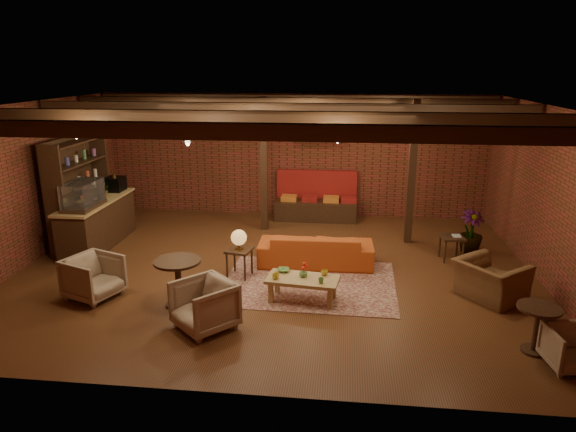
# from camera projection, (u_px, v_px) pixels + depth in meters

# --- Properties ---
(floor) EXTENTS (10.00, 10.00, 0.00)m
(floor) POSITION_uv_depth(u_px,v_px,m) (274.00, 270.00, 10.16)
(floor) COLOR #402610
(floor) RESTS_ON ground
(ceiling) EXTENTS (10.00, 8.00, 0.02)m
(ceiling) POSITION_uv_depth(u_px,v_px,m) (273.00, 105.00, 9.25)
(ceiling) COLOR black
(ceiling) RESTS_ON wall_back
(wall_back) EXTENTS (10.00, 0.02, 3.20)m
(wall_back) POSITION_uv_depth(u_px,v_px,m) (295.00, 156.00, 13.52)
(wall_back) COLOR brown
(wall_back) RESTS_ON ground
(wall_front) EXTENTS (10.00, 0.02, 3.20)m
(wall_front) POSITION_uv_depth(u_px,v_px,m) (226.00, 274.00, 5.90)
(wall_front) COLOR brown
(wall_front) RESTS_ON ground
(wall_left) EXTENTS (0.02, 8.00, 3.20)m
(wall_left) POSITION_uv_depth(u_px,v_px,m) (26.00, 185.00, 10.24)
(wall_left) COLOR brown
(wall_left) RESTS_ON ground
(wall_right) EXTENTS (0.02, 8.00, 3.20)m
(wall_right) POSITION_uv_depth(u_px,v_px,m) (550.00, 199.00, 9.18)
(wall_right) COLOR brown
(wall_right) RESTS_ON ground
(ceiling_beams) EXTENTS (9.80, 6.40, 0.22)m
(ceiling_beams) POSITION_uv_depth(u_px,v_px,m) (273.00, 112.00, 9.29)
(ceiling_beams) COLOR black
(ceiling_beams) RESTS_ON ceiling
(ceiling_pipe) EXTENTS (9.60, 0.12, 0.12)m
(ceiling_pipe) POSITION_uv_depth(u_px,v_px,m) (284.00, 116.00, 10.88)
(ceiling_pipe) COLOR black
(ceiling_pipe) RESTS_ON ceiling
(post_left) EXTENTS (0.16, 0.16, 3.20)m
(post_left) POSITION_uv_depth(u_px,v_px,m) (264.00, 165.00, 12.25)
(post_left) COLOR black
(post_left) RESTS_ON ground
(post_right) EXTENTS (0.16, 0.16, 3.20)m
(post_right) POSITION_uv_depth(u_px,v_px,m) (412.00, 173.00, 11.32)
(post_right) COLOR black
(post_right) RESTS_ON ground
(service_counter) EXTENTS (0.80, 2.50, 1.60)m
(service_counter) POSITION_uv_depth(u_px,v_px,m) (97.00, 211.00, 11.33)
(service_counter) COLOR black
(service_counter) RESTS_ON ground
(plant_counter) EXTENTS (0.35, 0.39, 0.30)m
(plant_counter) POSITION_uv_depth(u_px,v_px,m) (103.00, 191.00, 11.39)
(plant_counter) COLOR #337F33
(plant_counter) RESTS_ON service_counter
(shelving_hutch) EXTENTS (0.52, 2.00, 2.40)m
(shelving_hutch) POSITION_uv_depth(u_px,v_px,m) (80.00, 192.00, 11.35)
(shelving_hutch) COLOR black
(shelving_hutch) RESTS_ON ground
(banquette) EXTENTS (2.10, 0.70, 1.00)m
(banquette) POSITION_uv_depth(u_px,v_px,m) (316.00, 201.00, 13.34)
(banquette) COLOR maroon
(banquette) RESTS_ON ground
(service_sign) EXTENTS (0.86, 0.06, 0.30)m
(service_sign) POSITION_uv_depth(u_px,v_px,m) (316.00, 132.00, 12.39)
(service_sign) COLOR #FF3819
(service_sign) RESTS_ON ceiling
(ceiling_spotlights) EXTENTS (6.40, 4.40, 0.28)m
(ceiling_spotlights) POSITION_uv_depth(u_px,v_px,m) (273.00, 124.00, 9.35)
(ceiling_spotlights) COLOR black
(ceiling_spotlights) RESTS_ON ceiling
(rug) EXTENTS (3.22, 2.49, 0.01)m
(rug) POSITION_uv_depth(u_px,v_px,m) (309.00, 283.00, 9.54)
(rug) COLOR maroon
(rug) RESTS_ON floor
(sofa) EXTENTS (2.31, 0.94, 0.67)m
(sofa) POSITION_uv_depth(u_px,v_px,m) (316.00, 249.00, 10.35)
(sofa) COLOR #AB4417
(sofa) RESTS_ON floor
(coffee_table) EXTENTS (1.28, 0.75, 0.67)m
(coffee_table) POSITION_uv_depth(u_px,v_px,m) (302.00, 280.00, 8.76)
(coffee_table) COLOR #A2834C
(coffee_table) RESTS_ON floor
(side_table_lamp) EXTENTS (0.53, 0.53, 0.94)m
(side_table_lamp) POSITION_uv_depth(u_px,v_px,m) (239.00, 241.00, 9.66)
(side_table_lamp) COLOR black
(side_table_lamp) RESTS_ON floor
(round_table_left) EXTENTS (0.78, 0.78, 0.81)m
(round_table_left) POSITION_uv_depth(u_px,v_px,m) (178.00, 275.00, 8.53)
(round_table_left) COLOR black
(round_table_left) RESTS_ON floor
(armchair_a) EXTENTS (1.00, 1.02, 0.83)m
(armchair_a) POSITION_uv_depth(u_px,v_px,m) (93.00, 275.00, 8.87)
(armchair_a) COLOR #BAAB90
(armchair_a) RESTS_ON floor
(armchair_b) EXTENTS (1.12, 1.12, 0.84)m
(armchair_b) POSITION_uv_depth(u_px,v_px,m) (204.00, 303.00, 7.81)
(armchair_b) COLOR #BAAB90
(armchair_b) RESTS_ON floor
(armchair_right) EXTENTS (1.18, 1.24, 0.91)m
(armchair_right) POSITION_uv_depth(u_px,v_px,m) (491.00, 274.00, 8.81)
(armchair_right) COLOR brown
(armchair_right) RESTS_ON floor
(side_table_book) EXTENTS (0.52, 0.52, 0.53)m
(side_table_book) POSITION_uv_depth(u_px,v_px,m) (452.00, 238.00, 10.57)
(side_table_book) COLOR black
(side_table_book) RESTS_ON floor
(round_table_right) EXTENTS (0.60, 0.60, 0.70)m
(round_table_right) POSITION_uv_depth(u_px,v_px,m) (538.00, 322.00, 7.15)
(round_table_right) COLOR black
(round_table_right) RESTS_ON floor
(armchair_far) EXTENTS (0.68, 0.65, 0.63)m
(armchair_far) POSITION_uv_depth(u_px,v_px,m) (572.00, 346.00, 6.81)
(armchair_far) COLOR #BAAB90
(armchair_far) RESTS_ON floor
(plant_tall) EXTENTS (2.00, 2.00, 2.75)m
(plant_tall) POSITION_uv_depth(u_px,v_px,m) (475.00, 190.00, 10.77)
(plant_tall) COLOR #4C7F4C
(plant_tall) RESTS_ON floor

